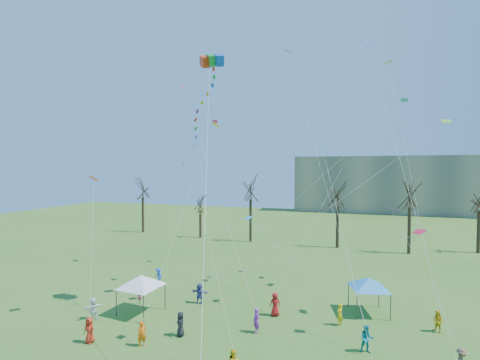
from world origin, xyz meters
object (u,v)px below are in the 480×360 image
(distant_building, at_px, (411,184))
(canopy_tent_white, at_px, (141,281))
(big_box_kite, at_px, (203,118))
(canopy_tent_blue, at_px, (369,283))

(distant_building, relative_size, canopy_tent_white, 14.45)
(big_box_kite, distance_m, canopy_tent_white, 14.08)
(canopy_tent_white, distance_m, canopy_tent_blue, 18.50)
(distant_building, distance_m, big_box_kite, 79.96)
(big_box_kite, bearing_deg, distant_building, 70.13)
(big_box_kite, bearing_deg, canopy_tent_blue, 20.97)
(distant_building, distance_m, canopy_tent_white, 82.37)
(distant_building, distance_m, canopy_tent_blue, 71.71)
(canopy_tent_blue, bearing_deg, big_box_kite, -159.03)
(canopy_tent_white, height_order, canopy_tent_blue, canopy_tent_white)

